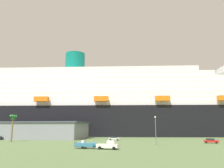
# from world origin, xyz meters

# --- Properties ---
(ground_plane) EXTENTS (600.00, 600.00, 0.00)m
(ground_plane) POSITION_xyz_m (0.00, 30.00, 0.00)
(ground_plane) COLOR #567042
(cruise_ship) EXTENTS (292.55, 64.77, 60.62)m
(cruise_ship) POSITION_xyz_m (5.21, 67.57, 16.80)
(cruise_ship) COLOR black
(cruise_ship) RESTS_ON ground_plane
(terminal_building) EXTENTS (53.67, 24.62, 7.98)m
(terminal_building) POSITION_xyz_m (-40.93, 26.32, 4.01)
(terminal_building) COLOR gray
(terminal_building) RESTS_ON ground_plane
(pickup_truck) EXTENTS (5.84, 2.97, 2.20)m
(pickup_truck) POSITION_xyz_m (5.41, -20.58, 1.04)
(pickup_truck) COLOR white
(pickup_truck) RESTS_ON ground_plane
(small_boat_on_trailer) EXTENTS (7.29, 2.70, 2.15)m
(small_boat_on_trailer) POSITION_xyz_m (-0.36, -19.66, 0.97)
(small_boat_on_trailer) COLOR #595960
(small_boat_on_trailer) RESTS_ON ground_plane
(palm_tree) EXTENTS (3.26, 3.16, 10.25)m
(palm_tree) POSITION_xyz_m (-35.65, 2.36, 8.16)
(palm_tree) COLOR brown
(palm_tree) RESTS_ON ground_plane
(street_lamp) EXTENTS (0.56, 0.56, 8.85)m
(street_lamp) POSITION_xyz_m (17.64, -5.86, 5.68)
(street_lamp) COLOR slate
(street_lamp) RESTS_ON ground_plane
(parked_car_silver_sedan) EXTENTS (4.68, 1.99, 1.58)m
(parked_car_silver_sedan) POSITION_xyz_m (1.03, 18.83, 0.83)
(parked_car_silver_sedan) COLOR silver
(parked_car_silver_sedan) RESTS_ON ground_plane
(parked_car_red_hatchback) EXTENTS (5.06, 2.76, 1.58)m
(parked_car_red_hatchback) POSITION_xyz_m (36.68, 6.47, 0.84)
(parked_car_red_hatchback) COLOR red
(parked_car_red_hatchback) RESTS_ON ground_plane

